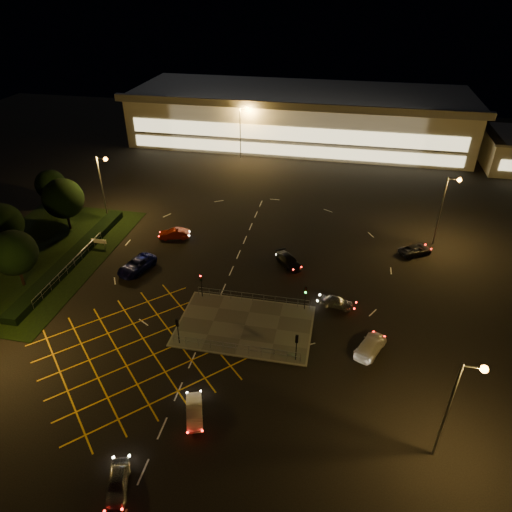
% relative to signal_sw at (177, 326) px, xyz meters
% --- Properties ---
extents(ground, '(180.00, 180.00, 0.00)m').
position_rel_signal_sw_xyz_m(ground, '(4.00, 5.99, -2.37)').
color(ground, black).
rests_on(ground, ground).
extents(pedestrian_island, '(14.00, 9.00, 0.12)m').
position_rel_signal_sw_xyz_m(pedestrian_island, '(6.00, 3.99, -2.31)').
color(pedestrian_island, '#4C4944').
rests_on(pedestrian_island, ground).
extents(grass_verge, '(18.00, 30.00, 0.08)m').
position_rel_signal_sw_xyz_m(grass_verge, '(-24.00, 11.99, -2.33)').
color(grass_verge, black).
rests_on(grass_verge, ground).
extents(hedge, '(2.00, 26.00, 1.00)m').
position_rel_signal_sw_xyz_m(hedge, '(-19.00, 11.99, -1.87)').
color(hedge, black).
rests_on(hedge, ground).
extents(supermarket, '(72.00, 26.50, 10.50)m').
position_rel_signal_sw_xyz_m(supermarket, '(4.00, 67.95, 2.95)').
color(supermarket, beige).
rests_on(supermarket, ground).
extents(streetlight_se, '(1.78, 0.56, 10.03)m').
position_rel_signal_sw_xyz_m(streetlight_se, '(24.44, -8.01, 4.20)').
color(streetlight_se, slate).
rests_on(streetlight_se, ground).
extents(streetlight_nw, '(1.78, 0.56, 10.03)m').
position_rel_signal_sw_xyz_m(streetlight_nw, '(-19.56, 23.99, 4.20)').
color(streetlight_nw, slate).
rests_on(streetlight_nw, ground).
extents(streetlight_ne, '(1.78, 0.56, 10.03)m').
position_rel_signal_sw_xyz_m(streetlight_ne, '(28.44, 25.99, 4.20)').
color(streetlight_ne, slate).
rests_on(streetlight_ne, ground).
extents(streetlight_far_left, '(1.78, 0.56, 10.03)m').
position_rel_signal_sw_xyz_m(streetlight_far_left, '(-5.56, 53.99, 4.20)').
color(streetlight_far_left, slate).
rests_on(streetlight_far_left, ground).
extents(streetlight_far_right, '(1.78, 0.56, 10.03)m').
position_rel_signal_sw_xyz_m(streetlight_far_right, '(34.44, 55.99, 4.20)').
color(streetlight_far_right, slate).
rests_on(streetlight_far_right, ground).
extents(signal_sw, '(0.28, 0.30, 3.15)m').
position_rel_signal_sw_xyz_m(signal_sw, '(0.00, 0.00, 0.00)').
color(signal_sw, black).
rests_on(signal_sw, pedestrian_island).
extents(signal_se, '(0.28, 0.30, 3.15)m').
position_rel_signal_sw_xyz_m(signal_se, '(12.00, 0.00, 0.00)').
color(signal_se, black).
rests_on(signal_se, pedestrian_island).
extents(signal_nw, '(0.28, 0.30, 3.15)m').
position_rel_signal_sw_xyz_m(signal_nw, '(0.00, 7.99, 0.00)').
color(signal_nw, black).
rests_on(signal_nw, pedestrian_island).
extents(signal_ne, '(0.28, 0.30, 3.15)m').
position_rel_signal_sw_xyz_m(signal_ne, '(12.00, 7.99, 0.00)').
color(signal_ne, black).
rests_on(signal_ne, pedestrian_island).
extents(tree_b, '(5.40, 5.40, 7.35)m').
position_rel_signal_sw_xyz_m(tree_b, '(-28.00, 11.99, 2.28)').
color(tree_b, black).
rests_on(tree_b, ground).
extents(tree_c, '(5.76, 5.76, 7.84)m').
position_rel_signal_sw_xyz_m(tree_c, '(-24.00, 19.99, 2.59)').
color(tree_c, black).
rests_on(tree_c, ground).
extents(tree_d, '(4.68, 4.68, 6.37)m').
position_rel_signal_sw_xyz_m(tree_d, '(-30.00, 25.99, 1.65)').
color(tree_d, black).
rests_on(tree_d, ground).
extents(tree_e, '(5.40, 5.40, 7.35)m').
position_rel_signal_sw_xyz_m(tree_e, '(-22.00, 5.99, 2.28)').
color(tree_e, black).
rests_on(tree_e, ground).
extents(car_near_silver, '(2.61, 4.06, 1.28)m').
position_rel_signal_sw_xyz_m(car_near_silver, '(0.73, -15.51, -1.72)').
color(car_near_silver, '#B2B6BA').
rests_on(car_near_silver, ground).
extents(car_queue_white, '(2.51, 4.04, 1.26)m').
position_rel_signal_sw_xyz_m(car_queue_white, '(4.31, -8.30, -1.74)').
color(car_queue_white, silver).
rests_on(car_queue_white, ground).
extents(car_left_blue, '(4.11, 6.06, 1.54)m').
position_rel_signal_sw_xyz_m(car_left_blue, '(-9.82, 11.77, -1.60)').
color(car_left_blue, '#0C0F48').
rests_on(car_left_blue, ground).
extents(car_far_dkgrey, '(4.28, 4.65, 1.31)m').
position_rel_signal_sw_xyz_m(car_far_dkgrey, '(8.97, 16.81, -1.71)').
color(car_far_dkgrey, black).
rests_on(car_far_dkgrey, ground).
extents(car_right_silver, '(3.82, 2.01, 1.24)m').
position_rel_signal_sw_xyz_m(car_right_silver, '(15.50, 9.36, -1.75)').
color(car_right_silver, '#A2A4A9').
rests_on(car_right_silver, ground).
extents(car_circ_red, '(4.53, 2.57, 1.41)m').
position_rel_signal_sw_xyz_m(car_circ_red, '(-7.97, 20.51, -1.66)').
color(car_circ_red, maroon).
rests_on(car_circ_red, ground).
extents(car_east_grey, '(5.00, 4.24, 1.27)m').
position_rel_signal_sw_xyz_m(car_east_grey, '(25.34, 22.82, -1.73)').
color(car_east_grey, black).
rests_on(car_east_grey, ground).
extents(car_approach_white, '(3.82, 5.27, 1.42)m').
position_rel_signal_sw_xyz_m(car_approach_white, '(19.20, 2.79, -1.66)').
color(car_approach_white, silver).
rests_on(car_approach_white, ground).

